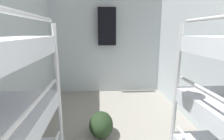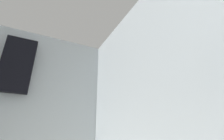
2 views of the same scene
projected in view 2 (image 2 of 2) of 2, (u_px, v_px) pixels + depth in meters
The scene contains 2 objects.
wall_back at pixel (10, 97), 2.28m from camera, with size 2.91×0.06×2.39m.
hanging_coat at pixel (17, 64), 2.35m from camera, with size 0.44×0.12×0.90m.
Camera 2 is at (0.38, 2.34, 0.74)m, focal length 24.00 mm.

